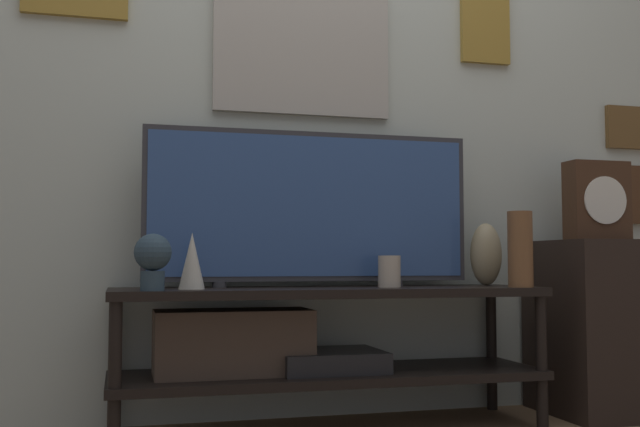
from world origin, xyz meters
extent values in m
cube|color=beige|center=(0.00, 0.51, 1.35)|extent=(6.40, 0.06, 2.70)
cube|color=#B2ADA3|center=(-0.04, 0.47, 1.38)|extent=(0.68, 0.02, 0.50)
cube|color=#B2BCC6|center=(-0.04, 0.46, 1.38)|extent=(0.65, 0.01, 0.46)
cube|color=olive|center=(0.73, 0.47, 1.61)|extent=(0.21, 0.02, 0.45)
cube|color=beige|center=(0.73, 0.46, 1.61)|extent=(0.18, 0.01, 0.41)
cube|color=black|center=(0.00, 0.25, 0.47)|extent=(1.49, 0.42, 0.03)
cube|color=black|center=(0.00, 0.25, 0.18)|extent=(1.49, 0.42, 0.03)
cylinder|color=black|center=(-0.71, 0.07, 0.24)|extent=(0.04, 0.04, 0.49)
cylinder|color=black|center=(0.71, 0.07, 0.24)|extent=(0.04, 0.04, 0.49)
cylinder|color=black|center=(-0.71, 0.43, 0.24)|extent=(0.04, 0.04, 0.49)
cylinder|color=black|center=(0.71, 0.43, 0.24)|extent=(0.04, 0.04, 0.49)
cube|color=black|center=(0.00, 0.25, 0.23)|extent=(0.36, 0.29, 0.07)
cube|color=#47382D|center=(-0.33, 0.25, 0.31)|extent=(0.52, 0.23, 0.22)
cylinder|color=#333338|center=(-0.37, 0.34, 0.50)|extent=(0.05, 0.05, 0.02)
cylinder|color=#333338|center=(0.28, 0.34, 0.50)|extent=(0.05, 0.05, 0.02)
cube|color=#333338|center=(-0.04, 0.34, 0.77)|extent=(1.19, 0.04, 0.54)
cube|color=#33518C|center=(-0.04, 0.33, 0.77)|extent=(1.15, 0.01, 0.50)
cone|color=beige|center=(-0.48, 0.20, 0.58)|extent=(0.09, 0.09, 0.18)
cylinder|color=brown|center=(0.65, 0.09, 0.62)|extent=(0.09, 0.09, 0.27)
ellipsoid|color=tan|center=(0.64, 0.32, 0.60)|extent=(0.12, 0.11, 0.24)
cylinder|color=#C1B29E|center=(0.21, 0.22, 0.54)|extent=(0.08, 0.08, 0.11)
cylinder|color=#2D4251|center=(-0.61, 0.09, 0.52)|extent=(0.07, 0.07, 0.06)
sphere|color=#2D4251|center=(-0.61, 0.09, 0.60)|extent=(0.11, 0.11, 0.11)
cube|color=black|center=(1.06, 0.24, 0.33)|extent=(0.38, 0.43, 0.66)
cube|color=#422819|center=(1.09, 0.27, 0.81)|extent=(0.25, 0.10, 0.31)
cylinder|color=white|center=(1.09, 0.22, 0.81)|extent=(0.18, 0.01, 0.18)
camera|label=1|loc=(-0.70, -2.26, 0.57)|focal=42.00mm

